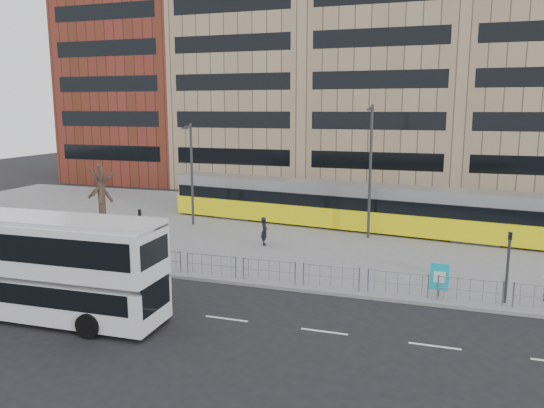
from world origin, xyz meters
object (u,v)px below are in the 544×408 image
(ad_panel, at_px, (439,277))
(double_decker_bus, at_px, (38,263))
(lamp_post_west, at_px, (191,170))
(traffic_light_east, at_px, (508,258))
(pedestrian, at_px, (264,231))
(lamp_post_east, at_px, (370,167))
(tram, at_px, (346,205))
(bare_tree, at_px, (100,162))
(traffic_light_west, at_px, (141,231))

(ad_panel, bearing_deg, double_decker_bus, -154.19)
(double_decker_bus, xyz_separation_m, lamp_post_west, (-1.63, 16.84, 1.83))
(ad_panel, bearing_deg, traffic_light_east, 2.43)
(pedestrian, relative_size, lamp_post_east, 0.20)
(lamp_post_west, bearing_deg, ad_panel, -30.32)
(tram, bearing_deg, traffic_light_east, -45.57)
(bare_tree, bearing_deg, double_decker_bus, -66.06)
(lamp_post_east, bearing_deg, lamp_post_west, 179.81)
(lamp_post_east, bearing_deg, traffic_light_east, -53.75)
(double_decker_bus, distance_m, lamp_post_east, 20.11)
(traffic_light_east, bearing_deg, bare_tree, 165.32)
(lamp_post_east, bearing_deg, bare_tree, -159.68)
(tram, bearing_deg, pedestrian, -113.94)
(lamp_post_west, height_order, bare_tree, lamp_post_west)
(double_decker_bus, relative_size, traffic_light_west, 3.38)
(pedestrian, bearing_deg, lamp_post_east, -76.37)
(double_decker_bus, distance_m, pedestrian, 14.04)
(traffic_light_west, relative_size, lamp_post_east, 0.37)
(lamp_post_east, height_order, bare_tree, lamp_post_east)
(tram, xyz_separation_m, pedestrian, (-3.84, -6.19, -0.71))
(tram, distance_m, traffic_light_east, 15.18)
(ad_panel, xyz_separation_m, bare_tree, (-20.12, 4.02, 4.07))
(tram, relative_size, bare_tree, 3.87)
(ad_panel, distance_m, lamp_post_east, 11.40)
(ad_panel, relative_size, bare_tree, 0.22)
(pedestrian, xyz_separation_m, traffic_light_east, (12.88, -6.00, 1.12))
(tram, relative_size, traffic_light_west, 8.57)
(pedestrian, xyz_separation_m, lamp_post_east, (5.72, 3.76, 3.71))
(traffic_light_west, height_order, bare_tree, bare_tree)
(pedestrian, distance_m, lamp_post_west, 8.28)
(tram, bearing_deg, bare_tree, -141.26)
(pedestrian, bearing_deg, lamp_post_west, 40.69)
(double_decker_bus, bearing_deg, tram, 63.73)
(ad_panel, height_order, lamp_post_west, lamp_post_west)
(tram, relative_size, lamp_post_west, 3.73)
(lamp_post_west, bearing_deg, pedestrian, -29.61)
(ad_panel, xyz_separation_m, pedestrian, (-10.18, 6.06, -0.02))
(traffic_light_west, bearing_deg, traffic_light_east, -19.37)
(traffic_light_west, xyz_separation_m, traffic_light_east, (17.42, 0.37, 0.00))
(traffic_light_east, bearing_deg, ad_panel, 176.42)
(traffic_light_west, relative_size, bare_tree, 0.45)
(lamp_post_west, bearing_deg, lamp_post_east, -0.19)
(ad_panel, distance_m, lamp_post_west, 19.78)
(double_decker_bus, bearing_deg, lamp_post_east, 55.89)
(lamp_post_west, relative_size, lamp_post_east, 0.85)
(pedestrian, xyz_separation_m, traffic_light_west, (-4.54, -6.37, 1.12))
(pedestrian, relative_size, traffic_light_west, 0.55)
(lamp_post_west, relative_size, bare_tree, 1.04)
(tram, bearing_deg, traffic_light_west, -115.83)
(tram, xyz_separation_m, bare_tree, (-13.78, -8.23, 3.38))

